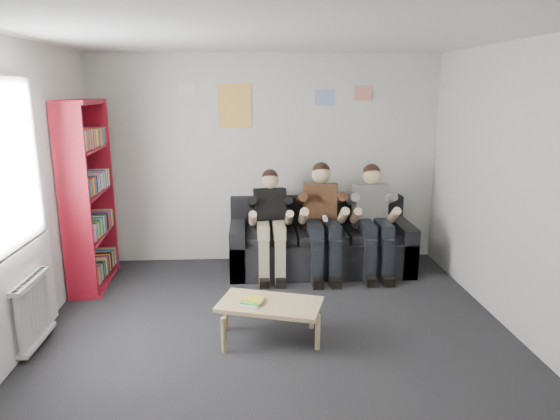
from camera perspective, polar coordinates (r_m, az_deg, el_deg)
name	(u,v)px	position (r m, az deg, el deg)	size (l,w,h in m)	color
room_shell	(277,202)	(4.11, -0.33, 0.88)	(5.00, 5.00, 5.00)	black
sofa	(319,244)	(6.43, 4.53, -3.94)	(2.27, 0.93, 0.88)	black
bookshelf	(89,196)	(6.09, -21.02, 1.54)	(0.32, 0.97, 2.15)	maroon
coffee_table	(270,307)	(4.63, -1.16, -11.03)	(0.92, 0.50, 0.37)	#DCC37F
game_cases	(252,302)	(4.59, -3.25, -10.42)	(0.22, 0.19, 0.04)	silver
person_left	(271,224)	(6.09, -1.06, -1.58)	(0.38, 0.82, 1.30)	black
person_middle	(322,221)	(6.13, 4.86, -1.22)	(0.42, 0.90, 1.38)	#51321B
person_right	(373,221)	(6.26, 10.61, -1.19)	(0.41, 0.88, 1.36)	silver
radiator	(34,311)	(5.00, -26.34, -10.28)	(0.10, 0.64, 0.60)	silver
window	(15,237)	(4.81, -28.00, -2.79)	(0.05, 1.30, 2.36)	white
poster_large	(235,106)	(6.49, -5.20, 11.79)	(0.42, 0.01, 0.55)	#D4C64B
poster_blue	(325,98)	(6.56, 5.13, 12.68)	(0.25, 0.01, 0.20)	#3F6ED6
poster_pink	(363,94)	(6.65, 9.51, 13.00)	(0.22, 0.01, 0.18)	#C33D93
poster_sign	(186,90)	(6.53, -10.66, 13.38)	(0.20, 0.01, 0.14)	white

